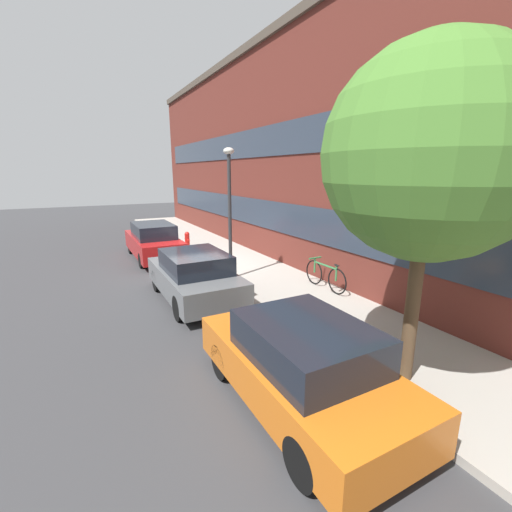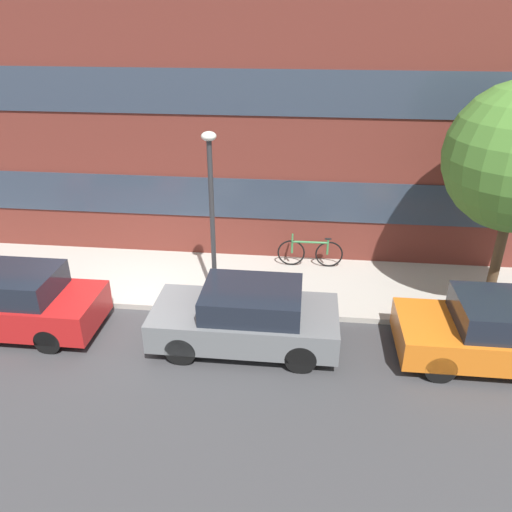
{
  "view_description": "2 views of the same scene",
  "coord_description": "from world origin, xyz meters",
  "px_view_note": "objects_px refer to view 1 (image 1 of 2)",
  "views": [
    {
      "loc": [
        11.62,
        -3.77,
        3.46
      ],
      "look_at": [
        3.79,
        0.4,
        1.27
      ],
      "focal_mm": 24.0,
      "sensor_mm": 36.0,
      "label": 1
    },
    {
      "loc": [
        4.05,
        -9.66,
        6.41
      ],
      "look_at": [
        2.94,
        0.59,
        1.28
      ],
      "focal_mm": 35.0,
      "sensor_mm": 36.0,
      "label": 2
    }
  ],
  "objects_px": {
    "parked_car_grey": "(195,276)",
    "fire_hydrant": "(187,240)",
    "street_tree": "(430,154)",
    "bicycle": "(325,275)",
    "parked_car_orange": "(301,365)",
    "lamp_post": "(230,199)",
    "parked_car_red": "(153,241)"
  },
  "relations": [
    {
      "from": "street_tree",
      "to": "lamp_post",
      "type": "distance_m",
      "value": 6.44
    },
    {
      "from": "parked_car_red",
      "to": "parked_car_orange",
      "type": "height_order",
      "value": "parked_car_red"
    },
    {
      "from": "parked_car_grey",
      "to": "fire_hydrant",
      "type": "bearing_deg",
      "value": -15.08
    },
    {
      "from": "parked_car_red",
      "to": "fire_hydrant",
      "type": "height_order",
      "value": "parked_car_red"
    },
    {
      "from": "parked_car_grey",
      "to": "bicycle",
      "type": "distance_m",
      "value": 3.72
    },
    {
      "from": "parked_car_grey",
      "to": "bicycle",
      "type": "height_order",
      "value": "parked_car_grey"
    },
    {
      "from": "bicycle",
      "to": "lamp_post",
      "type": "relative_size",
      "value": 0.44
    },
    {
      "from": "fire_hydrant",
      "to": "bicycle",
      "type": "xyz_separation_m",
      "value": [
        7.35,
        1.86,
        0.06
      ]
    },
    {
      "from": "parked_car_red",
      "to": "lamp_post",
      "type": "xyz_separation_m",
      "value": [
        4.35,
        1.5,
        1.95
      ]
    },
    {
      "from": "fire_hydrant",
      "to": "street_tree",
      "type": "bearing_deg",
      "value": 0.96
    },
    {
      "from": "lamp_post",
      "to": "street_tree",
      "type": "bearing_deg",
      "value": 2.97
    },
    {
      "from": "street_tree",
      "to": "bicycle",
      "type": "bearing_deg",
      "value": 158.02
    },
    {
      "from": "parked_car_grey",
      "to": "bicycle",
      "type": "relative_size",
      "value": 2.19
    },
    {
      "from": "street_tree",
      "to": "fire_hydrant",
      "type": "bearing_deg",
      "value": -179.04
    },
    {
      "from": "fire_hydrant",
      "to": "bicycle",
      "type": "distance_m",
      "value": 7.58
    },
    {
      "from": "parked_car_orange",
      "to": "lamp_post",
      "type": "xyz_separation_m",
      "value": [
        -5.96,
        1.5,
        1.98
      ]
    },
    {
      "from": "parked_car_orange",
      "to": "fire_hydrant",
      "type": "bearing_deg",
      "value": -8.4
    },
    {
      "from": "parked_car_red",
      "to": "fire_hydrant",
      "type": "distance_m",
      "value": 1.83
    },
    {
      "from": "parked_car_grey",
      "to": "fire_hydrant",
      "type": "distance_m",
      "value": 6.3
    },
    {
      "from": "parked_car_red",
      "to": "street_tree",
      "type": "xyz_separation_m",
      "value": [
        10.7,
        1.83,
        2.99
      ]
    },
    {
      "from": "parked_car_red",
      "to": "lamp_post",
      "type": "relative_size",
      "value": 1.05
    },
    {
      "from": "parked_car_grey",
      "to": "street_tree",
      "type": "distance_m",
      "value": 6.45
    },
    {
      "from": "parked_car_red",
      "to": "lamp_post",
      "type": "bearing_deg",
      "value": -160.97
    },
    {
      "from": "bicycle",
      "to": "lamp_post",
      "type": "bearing_deg",
      "value": 40.99
    },
    {
      "from": "lamp_post",
      "to": "parked_car_orange",
      "type": "bearing_deg",
      "value": -14.13
    },
    {
      "from": "parked_car_orange",
      "to": "bicycle",
      "type": "relative_size",
      "value": 2.17
    },
    {
      "from": "street_tree",
      "to": "parked_car_red",
      "type": "bearing_deg",
      "value": -170.3
    },
    {
      "from": "parked_car_red",
      "to": "street_tree",
      "type": "height_order",
      "value": "street_tree"
    },
    {
      "from": "parked_car_grey",
      "to": "street_tree",
      "type": "xyz_separation_m",
      "value": [
        5.4,
        1.83,
        3.01
      ]
    },
    {
      "from": "bicycle",
      "to": "street_tree",
      "type": "relative_size",
      "value": 0.34
    },
    {
      "from": "fire_hydrant",
      "to": "parked_car_orange",
      "type": "bearing_deg",
      "value": -8.4
    },
    {
      "from": "parked_car_orange",
      "to": "bicycle",
      "type": "xyz_separation_m",
      "value": [
        -3.74,
        3.5,
        -0.13
      ]
    }
  ]
}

